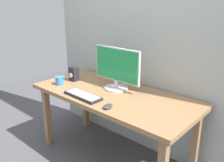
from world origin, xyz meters
TOP-DOWN VIEW (x-y plane):
  - ground_plane at (0.00, 0.00)m, footprint 6.00×6.00m
  - wall_back at (0.00, 0.41)m, footprint 2.38×0.04m
  - desk at (0.00, 0.00)m, footprint 1.63×0.74m
  - monitor at (-0.06, 0.12)m, footprint 0.54×0.23m
  - keyboard_primary at (-0.15, -0.25)m, footprint 0.39×0.15m
  - mouse at (0.18, -0.28)m, footprint 0.08×0.11m
  - audio_controller at (-0.58, -0.00)m, footprint 0.09×0.09m
  - coffee_mug at (-0.59, -0.19)m, footprint 0.08×0.08m

SIDE VIEW (x-z plane):
  - ground_plane at x=0.00m, z-range 0.00..0.00m
  - desk at x=0.00m, z-range 0.28..1.00m
  - keyboard_primary at x=-0.15m, z-range 0.72..0.75m
  - mouse at x=0.18m, z-range 0.72..0.75m
  - coffee_mug at x=-0.59m, z-range 0.72..0.81m
  - audio_controller at x=-0.58m, z-range 0.72..0.87m
  - monitor at x=-0.06m, z-range 0.73..1.14m
  - wall_back at x=0.00m, z-range 0.00..3.00m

